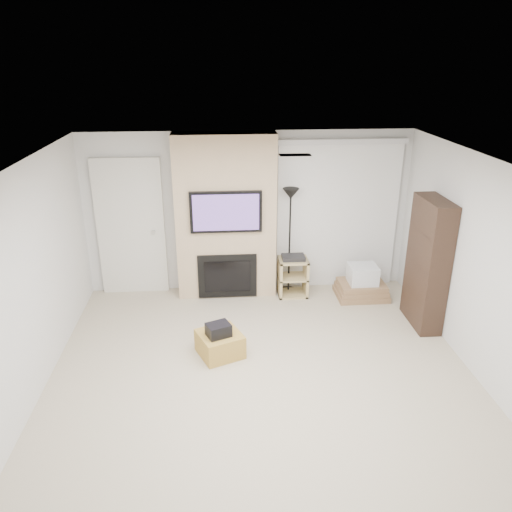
{
  "coord_description": "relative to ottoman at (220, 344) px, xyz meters",
  "views": [
    {
      "loc": [
        -0.46,
        -4.65,
        3.52
      ],
      "look_at": [
        0.0,
        1.2,
        1.15
      ],
      "focal_mm": 35.0,
      "sensor_mm": 36.0,
      "label": 1
    }
  ],
  "objects": [
    {
      "name": "av_stand",
      "position": [
        1.16,
        1.61,
        0.2
      ],
      "size": [
        0.45,
        0.38,
        0.66
      ],
      "color": "tan",
      "rests_on": "floor"
    },
    {
      "name": "floor",
      "position": [
        0.49,
        -0.76,
        -0.15
      ],
      "size": [
        5.0,
        5.5,
        0.0
      ],
      "primitive_type": "cube",
      "color": "#BEB196",
      "rests_on": "ground"
    },
    {
      "name": "wall_left",
      "position": [
        -2.01,
        -0.76,
        1.1
      ],
      "size": [
        0.0,
        5.5,
        2.5
      ],
      "primitive_type": "cube",
      "rotation": [
        1.57,
        0.0,
        1.57
      ],
      "color": "silver",
      "rests_on": "ground"
    },
    {
      "name": "black_bag",
      "position": [
        -0.01,
        -0.05,
        0.23
      ],
      "size": [
        0.34,
        0.31,
        0.16
      ],
      "primitive_type": "cube",
      "rotation": [
        0.0,
        0.0,
        0.4
      ],
      "color": "black",
      "rests_on": "ottoman"
    },
    {
      "name": "wall_back",
      "position": [
        0.49,
        1.99,
        1.1
      ],
      "size": [
        5.0,
        0.0,
        2.5
      ],
      "primitive_type": "cube",
      "rotation": [
        1.57,
        0.0,
        0.0
      ],
      "color": "silver",
      "rests_on": "ground"
    },
    {
      "name": "entry_door",
      "position": [
        -1.31,
        1.95,
        0.9
      ],
      "size": [
        1.02,
        0.11,
        2.14
      ],
      "color": "silver",
      "rests_on": "floor"
    },
    {
      "name": "ceiling",
      "position": [
        0.49,
        -0.76,
        2.35
      ],
      "size": [
        5.0,
        5.5,
        0.0
      ],
      "primitive_type": "cube",
      "color": "white",
      "rests_on": "wall_back"
    },
    {
      "name": "fireplace_wall",
      "position": [
        0.14,
        1.78,
        1.09
      ],
      "size": [
        1.5,
        0.47,
        2.5
      ],
      "color": "tan",
      "rests_on": "floor"
    },
    {
      "name": "floor_lamp",
      "position": [
        1.11,
        1.74,
        1.18
      ],
      "size": [
        0.25,
        0.25,
        1.68
      ],
      "color": "black",
      "rests_on": "floor"
    },
    {
      "name": "wall_right",
      "position": [
        2.99,
        -0.76,
        1.1
      ],
      "size": [
        0.0,
        5.5,
        2.5
      ],
      "primitive_type": "cube",
      "rotation": [
        1.57,
        0.0,
        1.57
      ],
      "color": "silver",
      "rests_on": "ground"
    },
    {
      "name": "bookshelf",
      "position": [
        2.83,
        0.59,
        0.75
      ],
      "size": [
        0.3,
        0.8,
        1.8
      ],
      "color": "black",
      "rests_on": "floor"
    },
    {
      "name": "vertical_blinds",
      "position": [
        1.89,
        1.94,
        1.12
      ],
      "size": [
        1.98,
        0.1,
        2.37
      ],
      "color": "silver",
      "rests_on": "floor"
    },
    {
      "name": "ottoman",
      "position": [
        0.0,
        0.0,
        0.0
      ],
      "size": [
        0.65,
        0.65,
        0.3
      ],
      "primitive_type": "cube",
      "rotation": [
        0.0,
        0.0,
        0.4
      ],
      "color": "#B28B3A",
      "rests_on": "floor"
    },
    {
      "name": "box_stack",
      "position": [
        2.22,
        1.46,
        0.05
      ],
      "size": [
        0.78,
        0.59,
        0.52
      ],
      "color": "#936F4C",
      "rests_on": "floor"
    },
    {
      "name": "hvac_vent",
      "position": [
        0.89,
        0.04,
        2.35
      ],
      "size": [
        0.35,
        0.18,
        0.01
      ],
      "primitive_type": "cube",
      "color": "silver",
      "rests_on": "ceiling"
    }
  ]
}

